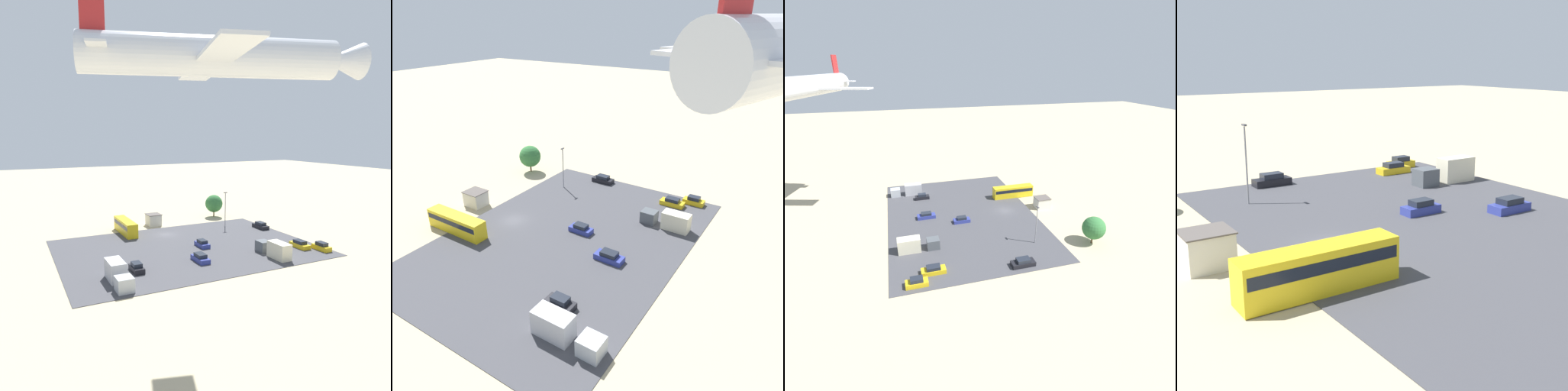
# 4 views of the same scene
# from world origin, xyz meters

# --- Properties ---
(ground_plane) EXTENTS (400.00, 400.00, 0.00)m
(ground_plane) POSITION_xyz_m (0.00, 0.00, 0.00)
(ground_plane) COLOR tan
(parking_lot_surface) EXTENTS (51.52, 36.77, 0.08)m
(parking_lot_surface) POSITION_xyz_m (0.00, 11.84, 0.04)
(parking_lot_surface) COLOR #424247
(parking_lot_surface) RESTS_ON ground
(shed_building) EXTENTS (3.50, 3.87, 2.96)m
(shed_building) POSITION_xyz_m (-0.75, -10.36, 1.49)
(shed_building) COLOR silver
(shed_building) RESTS_ON ground
(bus) EXTENTS (2.54, 11.76, 3.24)m
(bus) POSITION_xyz_m (8.09, -5.36, 1.82)
(bus) COLOR gold
(bus) RESTS_ON ground
(parked_car_0) EXTENTS (1.87, 4.63, 1.53)m
(parked_car_0) POSITION_xyz_m (-21.09, 21.99, 0.72)
(parked_car_0) COLOR gold
(parked_car_0) RESTS_ON ground
(parked_car_1) EXTENTS (1.77, 4.06, 1.49)m
(parked_car_1) POSITION_xyz_m (-3.13, 12.54, 0.70)
(parked_car_1) COLOR navy
(parked_car_1) RESTS_ON ground
(parked_car_2) EXTENTS (1.76, 4.01, 1.60)m
(parked_car_2) POSITION_xyz_m (13.63, 20.51, 0.75)
(parked_car_2) COLOR black
(parked_car_2) RESTS_ON ground
(parked_car_3) EXTENTS (1.75, 4.03, 1.64)m
(parked_car_3) POSITION_xyz_m (-23.84, 25.33, 0.76)
(parked_car_3) COLOR gold
(parked_car_3) RESTS_ON ground
(parked_car_4) EXTENTS (1.96, 4.69, 1.58)m
(parked_car_4) POSITION_xyz_m (-23.55, 4.88, 0.74)
(parked_car_4) COLOR black
(parked_car_4) RESTS_ON ground
(parked_car_5) EXTENTS (1.94, 4.53, 1.52)m
(parked_car_5) POSITION_xyz_m (1.46, 20.71, 0.71)
(parked_car_5) COLOR navy
(parked_car_5) RESTS_ON ground
(parked_truck_0) EXTENTS (2.51, 8.97, 3.22)m
(parked_truck_0) POSITION_xyz_m (17.83, 24.08, 1.55)
(parked_truck_0) COLOR #ADB2B7
(parked_truck_0) RESTS_ON ground
(parked_truck_1) EXTENTS (2.32, 8.63, 3.12)m
(parked_truck_1) POSITION_xyz_m (-12.63, 24.45, 1.51)
(parked_truck_1) COLOR #4C5156
(parked_truck_1) RESTS_ON ground
(tree_near_shed) EXTENTS (4.97, 4.97, 6.24)m
(tree_near_shed) POSITION_xyz_m (-20.06, -12.90, 3.74)
(tree_near_shed) COLOR brown
(tree_near_shed) RESTS_ON ground
(light_pole_lot_centre) EXTENTS (0.90, 0.28, 8.81)m
(light_pole_lot_centre) POSITION_xyz_m (-16.68, -0.90, 4.91)
(light_pole_lot_centre) COLOR gray
(light_pole_lot_centre) RESTS_ON ground
(airplane) EXTENTS (32.10, 25.71, 8.66)m
(airplane) POSITION_xyz_m (9.70, 43.08, 31.70)
(airplane) COLOR silver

